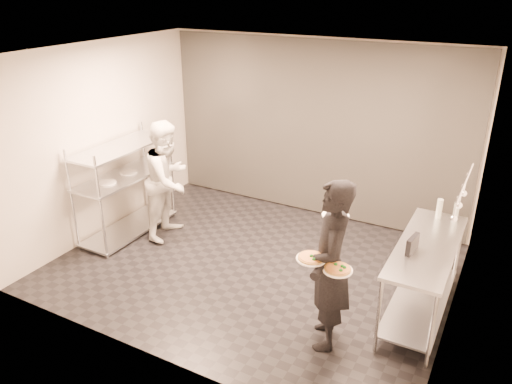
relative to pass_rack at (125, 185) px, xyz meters
The scene contains 13 objects.
room_shell 2.53m from the pass_rack, 28.77° to the left, with size 5.00×4.00×2.80m.
pass_rack is the anchor object (origin of this frame).
prep_counter 4.33m from the pass_rack, ahead, with size 0.60×1.80×0.92m.
utensil_rail 4.64m from the pass_rack, ahead, with size 0.07×1.20×0.31m.
waiter 3.67m from the pass_rack, 14.67° to the right, with size 0.67×0.44×1.85m, color black.
chef 0.67m from the pass_rack, 21.42° to the left, with size 0.86×0.67×1.76m, color silver.
pizza_plate_near 3.61m from the pass_rack, 18.00° to the right, with size 0.30×0.30×0.05m.
pizza_plate_far 3.86m from the pass_rack, 16.67° to the right, with size 0.29×0.29×0.05m.
salad_plate 3.60m from the pass_rack, 10.78° to the right, with size 0.28×0.28×0.07m.
pos_monitor 4.22m from the pass_rack, ahead, with size 0.05×0.26×0.19m, color black.
bottle_green 4.38m from the pass_rack, ahead, with size 0.07×0.07×0.25m, color gray.
bottle_clear 4.57m from the pass_rack, 10.13° to the left, with size 0.06×0.06×0.21m, color gray.
bottle_dark 4.38m from the pass_rack, 10.59° to the left, with size 0.07×0.07×0.22m, color black.
Camera 1 is at (2.79, -5.07, 3.59)m, focal length 35.00 mm.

